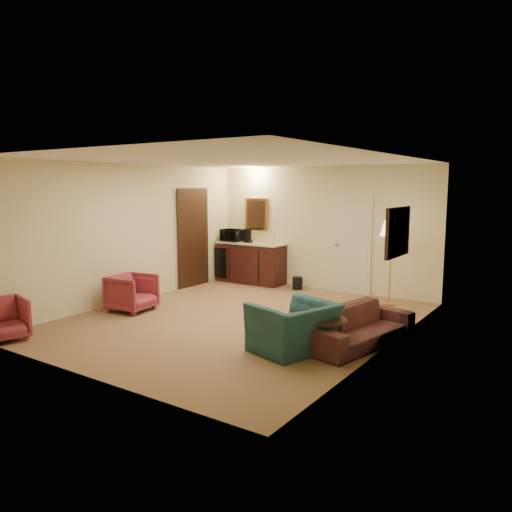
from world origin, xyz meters
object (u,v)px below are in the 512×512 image
(sofa, at_px, (359,320))
(wetbar_cabinet, at_px, (251,263))
(teal_armchair, at_px, (294,319))
(microwave, at_px, (232,234))
(rose_chair_near, at_px, (132,291))
(floor_lamp, at_px, (390,263))
(waste_bin, at_px, (297,283))
(rose_chair_far, at_px, (1,318))
(coffee_maker, at_px, (248,236))
(coffee_table, at_px, (317,334))

(sofa, bearing_deg, wetbar_cabinet, 64.90)
(teal_armchair, distance_m, microwave, 5.20)
(rose_chair_near, height_order, floor_lamp, floor_lamp)
(waste_bin, relative_size, microwave, 0.54)
(sofa, height_order, teal_armchair, teal_armchair)
(rose_chair_far, relative_size, floor_lamp, 0.42)
(wetbar_cabinet, distance_m, rose_chair_far, 5.54)
(sofa, distance_m, teal_armchair, 0.97)
(teal_armchair, bearing_deg, floor_lamp, -165.92)
(wetbar_cabinet, bearing_deg, microwave, -176.72)
(rose_chair_near, distance_m, rose_chair_far, 2.23)
(sofa, xyz_separation_m, coffee_maker, (-3.84, 2.80, 0.72))
(sofa, bearing_deg, teal_armchair, 153.66)
(rose_chair_far, distance_m, waste_bin, 5.73)
(rose_chair_near, xyz_separation_m, microwave, (-0.25, 3.28, 0.73))
(microwave, bearing_deg, floor_lamp, -1.55)
(rose_chair_far, xyz_separation_m, microwave, (0.00, 5.49, 0.76))
(floor_lamp, bearing_deg, microwave, 175.67)
(coffee_maker, bearing_deg, waste_bin, -6.91)
(sofa, relative_size, microwave, 3.69)
(coffee_table, xyz_separation_m, floor_lamp, (-0.10, 3.10, 0.55))
(floor_lamp, relative_size, microwave, 3.17)
(rose_chair_far, bearing_deg, rose_chair_near, 8.51)
(waste_bin, relative_size, coffee_maker, 0.87)
(wetbar_cabinet, xyz_separation_m, teal_armchair, (3.20, -3.62, -0.01))
(floor_lamp, distance_m, microwave, 3.87)
(wetbar_cabinet, distance_m, teal_armchair, 4.83)
(sofa, relative_size, rose_chair_far, 2.76)
(microwave, distance_m, coffee_maker, 0.47)
(sofa, xyz_separation_m, floor_lamp, (-0.45, 2.54, 0.43))
(rose_chair_far, height_order, microwave, microwave)
(wetbar_cabinet, xyz_separation_m, waste_bin, (1.27, -0.07, -0.33))
(rose_chair_far, distance_m, microwave, 5.54)
(sofa, bearing_deg, coffee_maker, 65.71)
(teal_armchair, bearing_deg, sofa, 158.49)
(wetbar_cabinet, xyz_separation_m, microwave, (-0.50, -0.03, 0.63))
(teal_armchair, xyz_separation_m, waste_bin, (-1.94, 3.55, -0.31))
(sofa, distance_m, rose_chair_far, 5.06)
(rose_chair_near, relative_size, coffee_maker, 2.32)
(wetbar_cabinet, relative_size, floor_lamp, 1.04)
(rose_chair_near, bearing_deg, sofa, -91.42)
(wetbar_cabinet, bearing_deg, rose_chair_near, -94.32)
(waste_bin, bearing_deg, coffee_table, -56.89)
(rose_chair_far, height_order, coffee_table, rose_chair_far)
(teal_armchair, height_order, coffee_table, teal_armchair)
(coffee_table, bearing_deg, waste_bin, 123.11)
(floor_lamp, bearing_deg, rose_chair_far, -126.52)
(sofa, height_order, floor_lamp, floor_lamp)
(teal_armchair, relative_size, rose_chair_far, 1.53)
(rose_chair_near, height_order, microwave, microwave)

